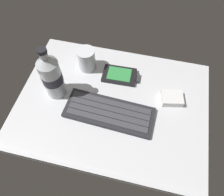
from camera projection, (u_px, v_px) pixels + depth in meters
The scene contains 6 objects.
ground_plane at pixel (112, 105), 75.28cm from camera, with size 64.00×48.00×2.80cm.
keyboard at pixel (110, 112), 71.66cm from camera, with size 29.50×12.39×1.70cm.
handheld_device at pixel (121, 75), 79.77cm from camera, with size 12.98×7.99×1.50cm.
juice_cup at pixel (87, 60), 79.52cm from camera, with size 6.40×6.40×8.50cm.
water_bottle at pixel (52, 75), 69.42cm from camera, with size 6.73×6.73×20.80cm.
charger_block at pixel (172, 98), 74.07cm from camera, with size 7.00×5.60×2.40cm, color white.
Camera 1 is at (8.71, -36.96, 64.19)cm, focal length 35.23 mm.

